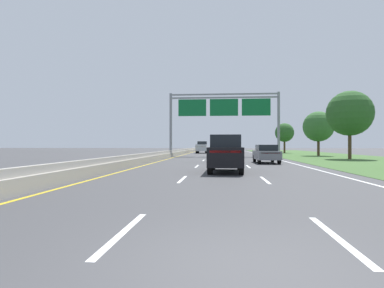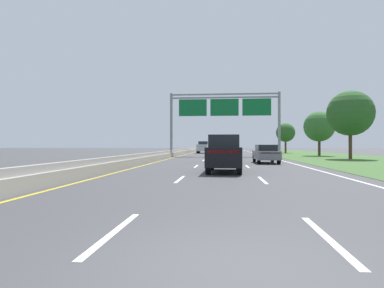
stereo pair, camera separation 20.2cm
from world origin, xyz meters
The scene contains 12 objects.
ground_plane centered at (0.00, 35.00, 0.00)m, with size 220.00×220.00×0.00m, color #3D3D3F.
lane_striping centered at (0.00, 34.54, 0.00)m, with size 11.96×106.00×0.01m.
grass_verge_right centered at (13.95, 35.00, 0.01)m, with size 14.00×110.00×0.02m, color #3D602D.
median_barrier_concrete centered at (-6.60, 35.00, 0.35)m, with size 0.60×110.00×0.85m.
overhead_sign_gantry centered at (0.30, 40.53, 6.23)m, with size 15.06×0.42×8.71m.
pickup_truck_silver centered at (-3.62, 56.46, 1.07)m, with size 2.08×5.43×2.20m.
car_grey_right_lane_sedan centered at (3.76, 24.14, 0.82)m, with size 1.93×4.44×1.57m.
car_navy_centre_lane_sedan centered at (-0.04, 24.61, 0.82)m, with size 1.83×4.40×1.57m.
car_black_centre_lane_suv centered at (0.18, 14.59, 1.10)m, with size 2.03×4.75×2.11m.
roadside_tree_mid centered at (13.88, 32.67, 4.98)m, with size 4.90×4.90×7.44m.
roadside_tree_far centered at (13.56, 43.03, 4.12)m, with size 4.25×4.25×6.26m.
roadside_tree_distant centered at (11.85, 58.64, 3.85)m, with size 3.54×3.54×5.63m.
Camera 1 is at (-0.10, -4.22, 1.57)m, focal length 30.55 mm.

